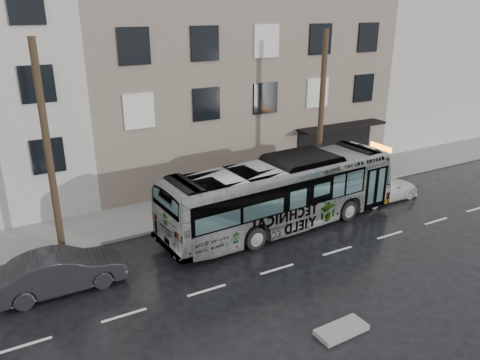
% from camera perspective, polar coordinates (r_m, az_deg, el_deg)
% --- Properties ---
extents(ground, '(120.00, 120.00, 0.00)m').
position_cam_1_polar(ground, '(21.57, 0.86, -7.82)').
color(ground, black).
rests_on(ground, ground).
extents(sidewalk, '(90.00, 3.60, 0.15)m').
position_cam_1_polar(sidewalk, '(25.48, -4.62, -3.11)').
color(sidewalk, gray).
rests_on(sidewalk, ground).
extents(building_taupe, '(20.00, 12.00, 11.00)m').
position_cam_1_polar(building_taupe, '(32.93, -2.57, 12.10)').
color(building_taupe, gray).
rests_on(building_taupe, ground).
extents(building_filler, '(18.00, 12.00, 12.00)m').
position_cam_1_polar(building_filler, '(44.63, 20.50, 13.67)').
color(building_filler, beige).
rests_on(building_filler, ground).
extents(utility_pole_front, '(0.30, 0.30, 9.00)m').
position_cam_1_polar(utility_pole_front, '(26.04, 9.85, 7.76)').
color(utility_pole_front, '#413220').
rests_on(utility_pole_front, sidewalk).
extents(utility_pole_rear, '(0.30, 0.30, 9.00)m').
position_cam_1_polar(utility_pole_rear, '(20.65, -22.35, 3.26)').
color(utility_pole_rear, '#413220').
rests_on(utility_pole_rear, sidewalk).
extents(sign_post, '(0.06, 0.06, 2.40)m').
position_cam_1_polar(sign_post, '(27.59, 11.24, 1.25)').
color(sign_post, slate).
rests_on(sign_post, sidewalk).
extents(bus, '(12.56, 3.68, 3.45)m').
position_cam_1_polar(bus, '(22.66, 5.08, -1.65)').
color(bus, '#B2B2B2').
rests_on(bus, ground).
extents(white_sedan, '(4.57, 1.90, 1.32)m').
position_cam_1_polar(white_sedan, '(27.33, 16.91, -0.99)').
color(white_sedan, silver).
rests_on(white_sedan, ground).
extents(dark_sedan, '(4.76, 1.71, 1.56)m').
position_cam_1_polar(dark_sedan, '(19.25, -20.98, -10.35)').
color(dark_sedan, black).
rests_on(dark_sedan, ground).
extents(slush_pile, '(1.82, 0.86, 0.18)m').
position_cam_1_polar(slush_pile, '(16.65, 12.26, -17.42)').
color(slush_pile, gray).
rests_on(slush_pile, ground).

